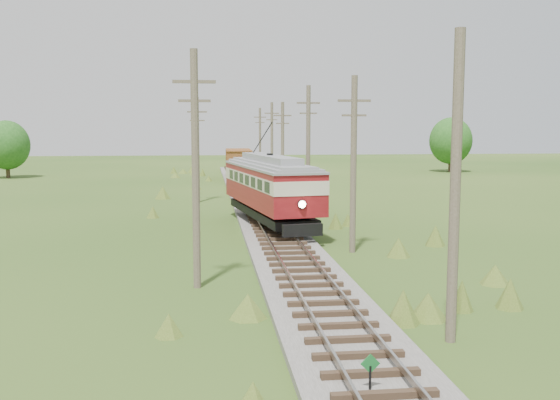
{
  "coord_description": "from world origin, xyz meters",
  "views": [
    {
      "loc": [
        -3.78,
        -11.6,
        6.1
      ],
      "look_at": [
        0.0,
        20.49,
        2.36
      ],
      "focal_mm": 40.0,
      "sensor_mm": 36.0,
      "label": 1
    }
  ],
  "objects": [
    {
      "name": "railbed_main",
      "position": [
        0.0,
        34.0,
        0.19
      ],
      "size": [
        3.6,
        96.0,
        0.57
      ],
      "color": "#605B54",
      "rests_on": "ground"
    },
    {
      "name": "switch_marker",
      "position": [
        -0.2,
        1.5,
        0.63
      ],
      "size": [
        0.45,
        0.06,
        1.08
      ],
      "color": "black",
      "rests_on": "ground"
    },
    {
      "name": "streetcar",
      "position": [
        0.0,
        25.73,
        2.72
      ],
      "size": [
        4.97,
        13.06,
        5.9
      ],
      "rotation": [
        0.0,
        0.0,
        0.16
      ],
      "color": "black",
      "rests_on": "ground"
    },
    {
      "name": "gondola",
      "position": [
        0.0,
        62.85,
        2.17
      ],
      "size": [
        3.1,
        9.05,
        2.99
      ],
      "rotation": [
        0.0,
        0.0,
        -0.02
      ],
      "color": "black",
      "rests_on": "ground"
    },
    {
      "name": "gravel_pile",
      "position": [
        2.94,
        49.88,
        0.51
      ],
      "size": [
        2.98,
        3.16,
        1.08
      ],
      "color": "gray",
      "rests_on": "ground"
    },
    {
      "name": "utility_pole_r_1",
      "position": [
        3.1,
        5.0,
        4.4
      ],
      "size": [
        0.3,
        0.3,
        8.8
      ],
      "color": "brown",
      "rests_on": "ground"
    },
    {
      "name": "utility_pole_r_2",
      "position": [
        3.3,
        18.0,
        4.42
      ],
      "size": [
        1.6,
        0.3,
        8.6
      ],
      "color": "brown",
      "rests_on": "ground"
    },
    {
      "name": "utility_pole_r_3",
      "position": [
        3.2,
        31.0,
        4.63
      ],
      "size": [
        1.6,
        0.3,
        9.0
      ],
      "color": "brown",
      "rests_on": "ground"
    },
    {
      "name": "utility_pole_r_4",
      "position": [
        3.0,
        44.0,
        4.32
      ],
      "size": [
        1.6,
        0.3,
        8.4
      ],
      "color": "brown",
      "rests_on": "ground"
    },
    {
      "name": "utility_pole_r_5",
      "position": [
        3.4,
        57.0,
        4.58
      ],
      "size": [
        1.6,
        0.3,
        8.9
      ],
      "color": "brown",
      "rests_on": "ground"
    },
    {
      "name": "utility_pole_r_6",
      "position": [
        3.2,
        70.0,
        4.47
      ],
      "size": [
        1.6,
        0.3,
        8.7
      ],
      "color": "brown",
      "rests_on": "ground"
    },
    {
      "name": "utility_pole_l_a",
      "position": [
        -4.2,
        12.0,
        4.63
      ],
      "size": [
        1.6,
        0.3,
        9.0
      ],
      "color": "brown",
      "rests_on": "ground"
    },
    {
      "name": "utility_pole_l_b",
      "position": [
        -4.5,
        40.0,
        4.42
      ],
      "size": [
        1.6,
        0.3,
        8.6
      ],
      "color": "brown",
      "rests_on": "ground"
    },
    {
      "name": "tree_mid_a",
      "position": [
        -28.0,
        68.0,
        4.02
      ],
      "size": [
        5.46,
        5.46,
        7.03
      ],
      "color": "#38281C",
      "rests_on": "ground"
    },
    {
      "name": "tree_mid_b",
      "position": [
        30.0,
        72.0,
        4.33
      ],
      "size": [
        5.88,
        5.88,
        7.57
      ],
      "color": "#38281C",
      "rests_on": "ground"
    }
  ]
}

